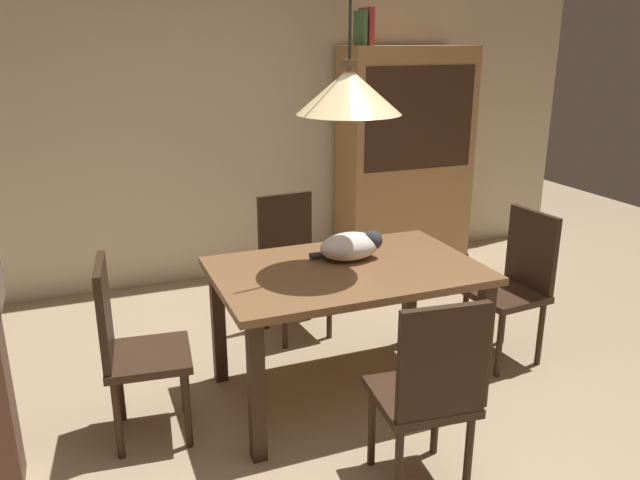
% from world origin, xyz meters
% --- Properties ---
extents(ground, '(10.00, 10.00, 0.00)m').
position_xyz_m(ground, '(0.00, 0.00, 0.00)').
color(ground, tan).
extents(back_wall, '(6.40, 0.10, 2.90)m').
position_xyz_m(back_wall, '(0.00, 2.65, 1.45)').
color(back_wall, beige).
rests_on(back_wall, ground).
extents(dining_table, '(1.40, 0.90, 0.75)m').
position_xyz_m(dining_table, '(0.12, 0.54, 0.65)').
color(dining_table, brown).
rests_on(dining_table, ground).
extents(chair_near_front, '(0.44, 0.44, 0.93)m').
position_xyz_m(chair_near_front, '(0.11, -0.34, 0.51)').
color(chair_near_front, '#382316').
rests_on(chair_near_front, ground).
extents(chair_left_side, '(0.44, 0.44, 0.93)m').
position_xyz_m(chair_left_side, '(-1.01, 0.55, 0.51)').
color(chair_left_side, '#382316').
rests_on(chair_left_side, ground).
extents(chair_far_back, '(0.43, 0.43, 0.93)m').
position_xyz_m(chair_far_back, '(0.11, 1.42, 0.51)').
color(chair_far_back, '#382316').
rests_on(chair_far_back, ground).
extents(chair_right_side, '(0.43, 0.43, 0.93)m').
position_xyz_m(chair_right_side, '(1.25, 0.55, 0.51)').
color(chair_right_side, '#382316').
rests_on(chair_right_side, ground).
extents(cat_sleeping, '(0.39, 0.23, 0.16)m').
position_xyz_m(cat_sleeping, '(0.20, 0.65, 0.83)').
color(cat_sleeping, silver).
rests_on(cat_sleeping, dining_table).
extents(pendant_lamp, '(0.52, 0.52, 1.30)m').
position_xyz_m(pendant_lamp, '(0.12, 0.54, 1.66)').
color(pendant_lamp, beige).
extents(hutch_bookcase, '(1.12, 0.45, 1.85)m').
position_xyz_m(hutch_bookcase, '(1.45, 2.32, 0.89)').
color(hutch_bookcase, '#A87A4C').
rests_on(hutch_bookcase, ground).
extents(book_green_slim, '(0.03, 0.20, 0.26)m').
position_xyz_m(book_green_slim, '(1.01, 2.32, 1.98)').
color(book_green_slim, '#427A4C').
rests_on(book_green_slim, hutch_bookcase).
extents(book_red_tall, '(0.04, 0.22, 0.28)m').
position_xyz_m(book_red_tall, '(1.06, 2.32, 1.99)').
color(book_red_tall, '#B73833').
rests_on(book_red_tall, hutch_bookcase).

